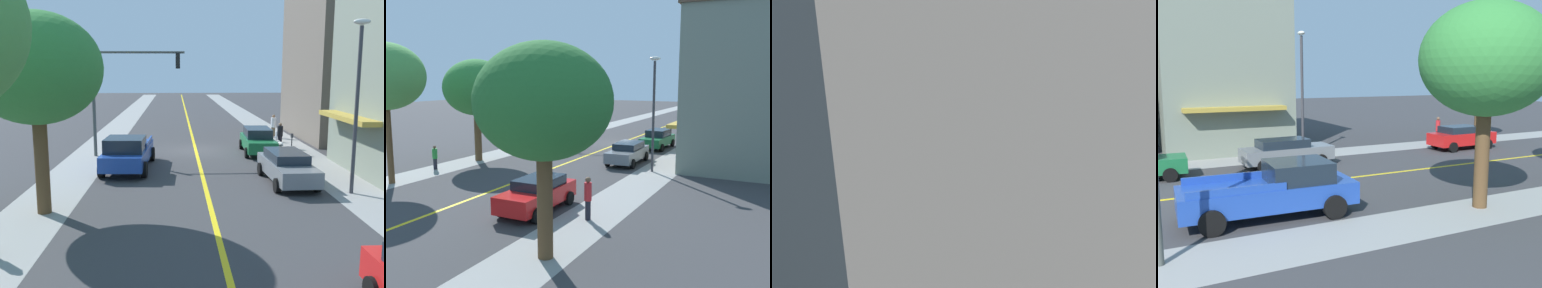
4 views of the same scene
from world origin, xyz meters
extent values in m
plane|color=#38383A|center=(0.00, 0.00, 0.00)|extent=(140.00, 140.00, 0.00)
cube|color=gray|center=(-6.52, 0.00, 0.00)|extent=(2.64, 126.00, 0.01)
cube|color=gray|center=(6.52, 0.00, 0.00)|extent=(2.64, 126.00, 0.01)
cube|color=yellow|center=(0.00, 0.00, 0.00)|extent=(0.20, 126.00, 0.00)
cube|color=#B29338|center=(-7.23, 6.59, 2.85)|extent=(0.92, 5.72, 0.24)
cylinder|color=brown|center=(-6.90, 24.49, 1.77)|extent=(0.52, 0.52, 3.53)
ellipsoid|color=#286B2D|center=(-6.90, 24.49, 5.20)|extent=(4.44, 4.44, 3.78)
cylinder|color=brown|center=(6.17, 12.25, 1.76)|extent=(0.51, 0.51, 3.51)
ellipsoid|color=#337F38|center=(6.17, 12.25, 5.26)|extent=(4.65, 4.65, 3.95)
cylinder|color=brown|center=(6.12, 19.82, 2.19)|extent=(0.34, 0.34, 4.38)
cylinder|color=silver|center=(-6.06, -3.09, 0.32)|extent=(0.24, 0.24, 0.64)
sphere|color=silver|center=(-6.06, -3.09, 0.71)|extent=(0.22, 0.22, 0.22)
cylinder|color=silver|center=(-6.23, -3.09, 0.35)|extent=(0.10, 0.10, 0.10)
cylinder|color=silver|center=(-5.89, -3.09, 0.35)|extent=(0.10, 0.10, 0.10)
cylinder|color=#4C4C51|center=(-5.93, 1.43, 0.51)|extent=(0.07, 0.07, 1.02)
cube|color=#2D2D33|center=(-5.93, 1.43, 1.15)|extent=(0.12, 0.18, 0.26)
cylinder|color=#474C47|center=(6.19, 1.63, 3.26)|extent=(0.20, 0.20, 6.53)
cylinder|color=#474C47|center=(3.47, 1.63, 6.21)|extent=(5.44, 0.14, 0.14)
cube|color=black|center=(1.15, 1.63, 5.71)|extent=(0.26, 0.32, 0.90)
sphere|color=red|center=(1.15, 1.63, 6.01)|extent=(0.20, 0.20, 0.20)
sphere|color=yellow|center=(1.15, 1.63, 5.71)|extent=(0.20, 0.20, 0.20)
sphere|color=green|center=(1.15, 1.63, 5.41)|extent=(0.20, 0.20, 0.20)
cylinder|color=#38383D|center=(-6.16, 10.19, 3.47)|extent=(0.16, 0.16, 6.95)
ellipsoid|color=silver|center=(-6.16, 10.19, 7.10)|extent=(0.70, 0.36, 0.24)
cube|color=red|center=(-3.95, 20.35, 0.70)|extent=(1.75, 4.40, 0.75)
cube|color=#19232D|center=(-3.95, 20.13, 1.29)|extent=(1.53, 2.38, 0.43)
cylinder|color=black|center=(-4.82, 21.80, 0.32)|extent=(0.22, 0.64, 0.64)
cylinder|color=black|center=(-3.09, 21.81, 0.32)|extent=(0.22, 0.64, 0.64)
cylinder|color=black|center=(-4.81, 18.90, 0.32)|extent=(0.22, 0.64, 0.64)
cylinder|color=black|center=(-3.07, 18.91, 0.32)|extent=(0.22, 0.64, 0.64)
cube|color=#196638|center=(-3.84, 1.17, 0.67)|extent=(1.91, 4.58, 0.69)
cube|color=#19232D|center=(-3.85, 0.95, 1.30)|extent=(1.62, 2.50, 0.57)
cylinder|color=black|center=(-4.65, 2.70, 0.32)|extent=(0.25, 0.65, 0.64)
cylinder|color=black|center=(-2.92, 2.63, 0.32)|extent=(0.25, 0.65, 0.64)
cylinder|color=black|center=(-4.77, -0.28, 0.32)|extent=(0.25, 0.65, 0.64)
cylinder|color=black|center=(-3.04, -0.35, 0.32)|extent=(0.25, 0.65, 0.64)
cube|color=slate|center=(-3.84, 8.41, 0.67)|extent=(1.90, 4.77, 0.71)
cube|color=#19232D|center=(-3.83, 8.17, 1.24)|extent=(1.63, 2.59, 0.43)
cylinder|color=black|center=(-4.76, 9.94, 0.32)|extent=(0.24, 0.65, 0.64)
cylinder|color=black|center=(-3.01, 9.99, 0.32)|extent=(0.24, 0.65, 0.64)
cylinder|color=black|center=(-4.67, 6.83, 0.32)|extent=(0.24, 0.65, 0.64)
cylinder|color=black|center=(-2.91, 6.88, 0.32)|extent=(0.24, 0.65, 0.64)
cube|color=#1E429E|center=(3.81, 5.14, 0.77)|extent=(2.34, 5.84, 0.75)
cube|color=#19232D|center=(3.86, 6.17, 1.49)|extent=(2.01, 2.16, 0.69)
cube|color=#1E429E|center=(2.80, 4.04, 1.27)|extent=(0.24, 2.99, 0.24)
cube|color=#1E429E|center=(4.72, 3.95, 1.27)|extent=(0.24, 2.99, 0.24)
cylinder|color=black|center=(2.86, 7.14, 0.40)|extent=(0.32, 0.81, 0.80)
cylinder|color=black|center=(4.94, 7.05, 0.40)|extent=(0.32, 0.81, 0.80)
cylinder|color=black|center=(2.68, 3.24, 0.40)|extent=(0.32, 0.81, 0.80)
cylinder|color=black|center=(4.76, 3.14, 0.40)|extent=(0.32, 0.81, 0.80)
cylinder|color=brown|center=(-6.25, -5.09, 0.40)|extent=(0.30, 0.30, 0.81)
cylinder|color=silver|center=(-6.25, -5.09, 1.18)|extent=(0.40, 0.40, 0.74)
sphere|color=#936B4C|center=(-6.25, -5.09, 1.66)|extent=(0.23, 0.23, 0.23)
cylinder|color=black|center=(-6.53, 20.45, 0.42)|extent=(0.23, 0.23, 0.85)
cylinder|color=red|center=(-6.53, 20.45, 1.23)|extent=(0.31, 0.31, 0.77)
sphere|color=brown|center=(-6.53, 20.45, 1.74)|extent=(0.24, 0.24, 0.24)
cylinder|color=black|center=(6.68, 15.95, 0.36)|extent=(0.24, 0.24, 0.72)
cylinder|color=#288C38|center=(6.68, 15.95, 1.04)|extent=(0.32, 0.32, 0.65)
sphere|color=brown|center=(6.68, 15.95, 1.47)|extent=(0.20, 0.20, 0.20)
cylinder|color=black|center=(-5.74, -0.87, 0.38)|extent=(0.28, 0.28, 0.76)
cylinder|color=black|center=(-5.74, -0.87, 1.11)|extent=(0.38, 0.38, 0.69)
sphere|color=#936B4C|center=(-5.74, -0.87, 1.56)|extent=(0.22, 0.22, 0.22)
ellipsoid|color=silver|center=(-5.53, 0.22, 0.41)|extent=(0.41, 0.71, 0.29)
sphere|color=silver|center=(-5.46, -0.14, 0.50)|extent=(0.24, 0.24, 0.24)
cylinder|color=silver|center=(-5.49, -0.01, 0.13)|extent=(0.10, 0.10, 0.27)
cylinder|color=silver|center=(-5.57, 0.45, 0.13)|extent=(0.10, 0.10, 0.27)
camera|label=1|loc=(1.34, 27.71, 5.21)|focal=40.41mm
camera|label=2|loc=(-13.92, 35.96, 5.94)|focal=39.72mm
camera|label=3|loc=(-20.18, -14.73, 12.20)|focal=40.66mm
camera|label=4|loc=(17.39, 1.23, 4.67)|focal=40.26mm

